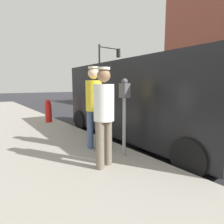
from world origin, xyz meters
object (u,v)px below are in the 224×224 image
pedestrian_in_white (104,111)px  pedestrian_in_yellow (94,103)px  parked_van (143,99)px  fire_hydrant (48,111)px  traffic_light_corner (107,64)px  parking_meter_near (124,104)px

pedestrian_in_white → pedestrian_in_yellow: size_ratio=0.95×
pedestrian_in_white → parked_van: size_ratio=0.32×
parked_van → fire_hydrant: 3.80m
pedestrian_in_white → traffic_light_corner: (-8.56, -12.03, 2.41)m
fire_hydrant → traffic_light_corner: bearing=-137.0°
pedestrian_in_yellow → parked_van: size_ratio=0.34×
pedestrian_in_yellow → fire_hydrant: (-0.19, -3.67, -0.61)m
parking_meter_near → fire_hydrant: parking_meter_near is taller
parked_van → fire_hydrant: bearing=-64.8°
parking_meter_near → parked_van: 1.76m
parking_meter_near → traffic_light_corner: bearing=-123.9°
pedestrian_in_white → traffic_light_corner: bearing=-125.4°
pedestrian_in_yellow → fire_hydrant: size_ratio=2.06×
parked_van → pedestrian_in_white: bearing=28.1°
pedestrian_in_white → pedestrian_in_yellow: bearing=-110.8°
parking_meter_near → pedestrian_in_white: pedestrian_in_white is taller
pedestrian_in_yellow → traffic_light_corner: size_ratio=0.34×
parking_meter_near → fire_hydrant: size_ratio=1.77×
traffic_light_corner → pedestrian_in_white: bearing=54.6°
traffic_light_corner → fire_hydrant: traffic_light_corner is taller
traffic_light_corner → parking_meter_near: bearing=56.1°
pedestrian_in_yellow → fire_hydrant: bearing=-93.0°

